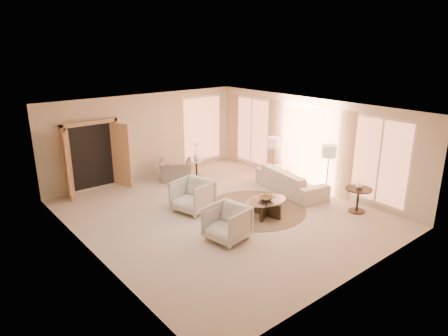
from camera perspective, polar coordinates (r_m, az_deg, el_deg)
room at (r=10.29m, az=-0.31°, el=0.64°), size 7.04×8.04×2.83m
windows_right at (r=12.74m, az=11.55°, el=3.39°), size 0.10×6.40×2.40m
window_back_corner at (r=14.69m, az=-3.08°, el=5.59°), size 1.70×0.10×2.40m
curtains_right at (r=13.28m, az=8.41°, el=3.91°), size 0.06×5.20×2.60m
french_doors at (r=12.68m, az=-18.14°, el=1.47°), size 1.95×0.66×2.16m
area_rug at (r=11.06m, az=4.31°, el=-5.86°), size 3.74×3.74×0.01m
sofa at (r=12.33m, az=9.50°, el=-1.78°), size 1.39×2.59×0.72m
armchair_left at (r=10.80m, az=-4.50°, el=-3.75°), size 1.08×1.12×0.95m
armchair_right at (r=9.26m, az=0.42°, el=-7.65°), size 0.95×1.00×0.90m
accent_chair at (r=13.25m, az=-6.89°, el=0.11°), size 1.22×1.13×0.90m
coffee_table at (r=10.58m, az=5.97°, el=-5.39°), size 1.63×1.63×0.45m
end_table at (r=11.30m, az=18.61°, el=-3.79°), size 0.70×0.70×0.67m
side_table at (r=13.37m, az=-3.95°, el=0.12°), size 0.56×0.56×0.66m
floor_lamp_near at (r=12.56m, az=7.10°, el=3.33°), size 0.38×0.38×1.57m
floor_lamp_far at (r=11.55m, az=14.77°, el=1.98°), size 0.40×0.40×1.65m
bowl at (r=10.50m, az=6.00°, el=-4.33°), size 0.37×0.37×0.09m
end_vase at (r=11.20m, az=18.75°, el=-2.39°), size 0.23×0.23×0.18m
side_vase at (r=13.26m, az=-3.98°, el=1.65°), size 0.25×0.25×0.23m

